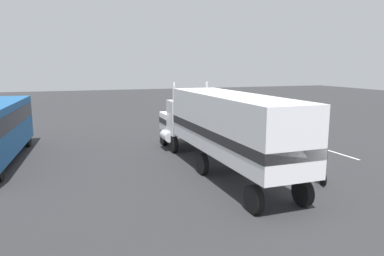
% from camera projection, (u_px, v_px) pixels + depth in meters
% --- Properties ---
extents(ground_plane, '(120.00, 120.00, 0.00)m').
position_uv_depth(ground_plane, '(178.00, 146.00, 24.78)').
color(ground_plane, '#2D2D30').
extents(lane_stripe_near, '(4.40, 0.30, 0.01)m').
position_uv_depth(lane_stripe_near, '(220.00, 141.00, 26.59)').
color(lane_stripe_near, silver).
rests_on(lane_stripe_near, ground_plane).
extents(lane_stripe_mid, '(4.40, 0.25, 0.01)m').
position_uv_depth(lane_stripe_mid, '(269.00, 143.00, 25.66)').
color(lane_stripe_mid, silver).
rests_on(lane_stripe_mid, ground_plane).
extents(lane_stripe_far, '(4.40, 0.31, 0.01)m').
position_uv_depth(lane_stripe_far, '(333.00, 152.00, 23.17)').
color(lane_stripe_far, silver).
rests_on(lane_stripe_far, ground_plane).
extents(semi_truck, '(14.22, 3.14, 4.50)m').
position_uv_depth(semi_truck, '(221.00, 124.00, 18.45)').
color(semi_truck, white).
rests_on(semi_truck, ground_plane).
extents(person_bystander, '(0.35, 0.47, 1.63)m').
position_uv_depth(person_bystander, '(240.00, 140.00, 22.54)').
color(person_bystander, '#2D3347').
rests_on(person_bystander, ground_plane).
extents(motorcycle, '(2.06, 0.65, 1.12)m').
position_uv_depth(motorcycle, '(316.00, 171.00, 17.28)').
color(motorcycle, black).
rests_on(motorcycle, ground_plane).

